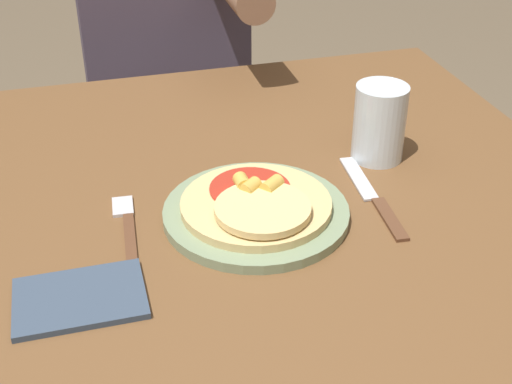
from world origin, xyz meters
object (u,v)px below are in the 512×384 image
pizza (257,204)px  drinking_glass (379,123)px  plate (256,213)px  knife (373,197)px  fork (127,227)px  dining_table (263,268)px  person_diner (164,42)px

pizza → drinking_glass: 0.25m
plate → knife: plate is taller
fork → drinking_glass: (0.39, 0.09, 0.06)m
dining_table → person_diner: 0.76m
plate → pizza: pizza is taller
dining_table → pizza: 0.14m
plate → drinking_glass: size_ratio=2.12×
fork → person_diner: size_ratio=0.14×
dining_table → drinking_glass: bearing=21.5°
knife → plate: bearing=-179.8°
dining_table → pizza: pizza is taller
fork → person_diner: (0.17, 0.76, -0.03)m
plate → drinking_glass: (0.22, 0.11, 0.05)m
person_diner → knife: bearing=-77.6°
person_diner → fork: bearing=-102.5°
fork → person_diner: bearing=77.5°
knife → drinking_glass: 0.13m
pizza → person_diner: bearing=90.1°
dining_table → knife: size_ratio=4.48×
dining_table → person_diner: bearing=91.5°
knife → person_diner: person_diner is taller
plate → knife: 0.17m
pizza → person_diner: 0.79m
plate → drinking_glass: 0.25m
dining_table → knife: bearing=-11.1°
pizza → fork: bearing=172.4°
dining_table → drinking_glass: (0.20, 0.08, 0.17)m
knife → drinking_glass: (0.05, 0.11, 0.06)m
pizza → plate: bearing=93.0°
pizza → dining_table: bearing=62.7°
plate → knife: bearing=0.2°
knife → dining_table: bearing=168.9°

